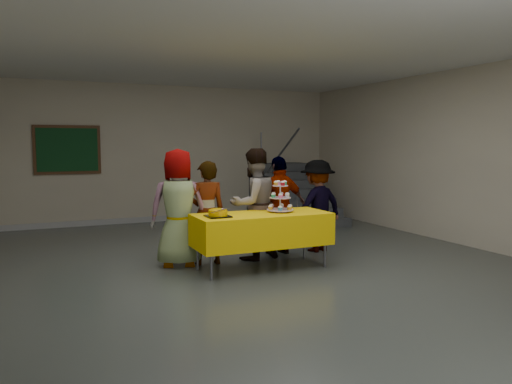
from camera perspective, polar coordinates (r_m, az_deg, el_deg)
room_shell at (r=6.53m, az=-0.06°, el=9.08°), size 10.00×10.04×3.02m
bake_table at (r=6.90m, az=0.68°, el=-4.23°), size 1.88×0.78×0.77m
cupcake_stand at (r=7.02m, az=2.78°, el=-0.84°), size 0.38×0.38×0.44m
bear_cake at (r=6.56m, az=-4.37°, el=-2.35°), size 0.32×0.36×0.12m
schoolchild_a at (r=7.09m, az=-8.83°, el=-1.79°), size 0.93×0.75×1.66m
schoolchild_b at (r=7.16m, az=-5.66°, el=-2.39°), size 0.56×0.39×1.48m
schoolchild_c at (r=7.43m, az=-0.27°, el=-1.39°), size 0.93×0.79×1.66m
schoolchild_d at (r=7.79m, az=2.75°, el=-1.54°), size 0.93×0.44×1.53m
schoolchild_e at (r=8.06m, az=7.03°, el=-1.56°), size 1.03×0.71×1.47m
staircase at (r=11.47m, az=3.88°, el=-0.65°), size 1.30×2.40×2.04m
noticeboard at (r=10.92m, az=-20.74°, el=4.53°), size 1.30×0.05×1.00m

